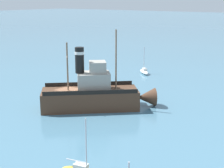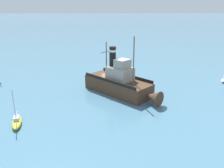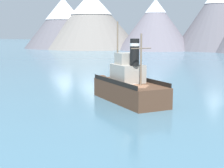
% 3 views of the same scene
% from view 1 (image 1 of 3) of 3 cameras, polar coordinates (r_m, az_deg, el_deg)
% --- Properties ---
extents(ground_plane, '(600.00, 600.00, 0.00)m').
position_cam_1_polar(ground_plane, '(44.25, -7.24, -3.89)').
color(ground_plane, '#477289').
extents(old_tugboat, '(12.30, 12.83, 9.90)m').
position_cam_1_polar(old_tugboat, '(43.26, -2.88, -1.68)').
color(old_tugboat, '#4C3323').
rests_on(old_tugboat, ground).
extents(sailboat_white, '(3.38, 3.54, 4.90)m').
position_cam_1_polar(sailboat_white, '(63.56, 5.38, 2.10)').
color(sailboat_white, white).
rests_on(sailboat_white, ground).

